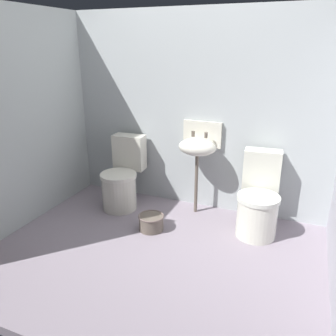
# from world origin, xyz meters

# --- Properties ---
(ground_plane) EXTENTS (3.27, 2.45, 0.08)m
(ground_plane) POSITION_xyz_m (0.00, 0.00, -0.04)
(ground_plane) COLOR gray
(wall_back) EXTENTS (3.27, 0.10, 2.11)m
(wall_back) POSITION_xyz_m (0.00, 1.07, 1.05)
(wall_back) COLOR #AFB7B8
(wall_back) RESTS_ON ground
(wall_left) EXTENTS (0.10, 2.25, 2.11)m
(wall_left) POSITION_xyz_m (-1.49, 0.10, 1.05)
(wall_left) COLOR #AEB6B5
(wall_left) RESTS_ON ground
(toilet_left) EXTENTS (0.42, 0.61, 0.78)m
(toilet_left) POSITION_xyz_m (-0.73, 0.67, 0.32)
(toilet_left) COLOR silver
(toilet_left) RESTS_ON ground
(toilet_right) EXTENTS (0.44, 0.62, 0.78)m
(toilet_right) POSITION_xyz_m (0.78, 0.67, 0.32)
(toilet_right) COLOR silver
(toilet_right) RESTS_ON ground
(sink) EXTENTS (0.42, 0.34, 0.99)m
(sink) POSITION_xyz_m (0.09, 0.86, 0.75)
(sink) COLOR #655A4E
(sink) RESTS_ON ground
(bucket) EXTENTS (0.26, 0.26, 0.16)m
(bucket) POSITION_xyz_m (-0.20, 0.29, 0.08)
(bucket) COLOR #655A4E
(bucket) RESTS_ON ground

